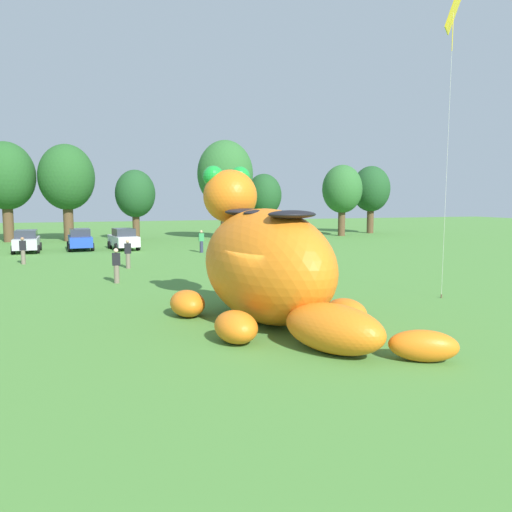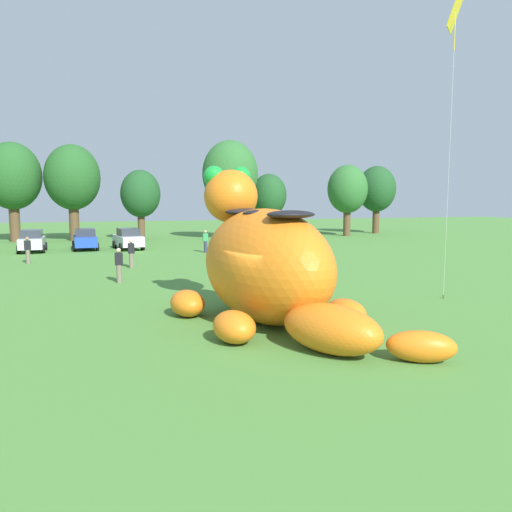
% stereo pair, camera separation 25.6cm
% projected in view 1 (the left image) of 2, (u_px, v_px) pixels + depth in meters
% --- Properties ---
extents(ground_plane, '(160.00, 160.00, 0.00)m').
position_uv_depth(ground_plane, '(268.00, 330.00, 15.76)').
color(ground_plane, '#4C8438').
extents(giant_inflatable_creature, '(6.40, 10.04, 5.33)m').
position_uv_depth(giant_inflatable_creature, '(266.00, 264.00, 16.62)').
color(giant_inflatable_creature, orange).
rests_on(giant_inflatable_creature, ground).
extents(car_silver, '(2.03, 4.15, 1.72)m').
position_uv_depth(car_silver, '(27.00, 241.00, 38.46)').
color(car_silver, '#B7BABF').
rests_on(car_silver, ground).
extents(car_blue, '(2.15, 4.21, 1.72)m').
position_uv_depth(car_blue, '(80.00, 239.00, 40.19)').
color(car_blue, '#2347B7').
rests_on(car_blue, ground).
extents(car_white, '(2.44, 4.33, 1.72)m').
position_uv_depth(car_white, '(124.00, 239.00, 40.57)').
color(car_white, white).
rests_on(car_white, ground).
extents(tree_mid_left, '(5.32, 5.32, 9.44)m').
position_uv_depth(tree_mid_left, '(6.00, 177.00, 47.13)').
color(tree_mid_left, brown).
rests_on(tree_mid_left, ground).
extents(tree_centre_left, '(5.24, 5.24, 9.31)m').
position_uv_depth(tree_centre_left, '(67.00, 178.00, 48.20)').
color(tree_centre_left, brown).
rests_on(tree_centre_left, ground).
extents(tree_centre, '(3.92, 3.92, 6.95)m').
position_uv_depth(tree_centre, '(135.00, 194.00, 49.67)').
color(tree_centre, brown).
rests_on(tree_centre, ground).
extents(tree_centre_right, '(5.59, 5.59, 9.92)m').
position_uv_depth(tree_centre_right, '(225.00, 175.00, 50.31)').
color(tree_centre_right, brown).
rests_on(tree_centre_right, ground).
extents(tree_mid_right, '(3.82, 3.82, 6.77)m').
position_uv_depth(tree_mid_right, '(264.00, 196.00, 54.11)').
color(tree_mid_right, brown).
rests_on(tree_mid_right, ground).
extents(tree_right, '(4.39, 4.39, 7.80)m').
position_uv_depth(tree_right, '(342.00, 190.00, 55.16)').
color(tree_right, brown).
rests_on(tree_right, ground).
extents(tree_far_right, '(4.48, 4.48, 7.95)m').
position_uv_depth(tree_far_right, '(371.00, 189.00, 59.52)').
color(tree_far_right, brown).
rests_on(tree_far_right, ground).
extents(spectator_near_inflatable, '(0.38, 0.26, 1.71)m').
position_uv_depth(spectator_near_inflatable, '(128.00, 254.00, 29.55)').
color(spectator_near_inflatable, '#726656').
rests_on(spectator_near_inflatable, ground).
extents(spectator_mid_field, '(0.38, 0.26, 1.71)m').
position_uv_depth(spectator_mid_field, '(23.00, 251.00, 31.43)').
color(spectator_mid_field, '#726656').
rests_on(spectator_mid_field, ground).
extents(spectator_by_cars, '(0.38, 0.26, 1.71)m').
position_uv_depth(spectator_by_cars, '(201.00, 242.00, 38.22)').
color(spectator_by_cars, '#2D334C').
rests_on(spectator_by_cars, ground).
extents(spectator_wandering, '(0.38, 0.26, 1.71)m').
position_uv_depth(spectator_wandering, '(116.00, 266.00, 24.36)').
color(spectator_wandering, '#726656').
rests_on(spectator_wandering, ground).
extents(tethered_flying_kite, '(1.13, 1.13, 12.08)m').
position_uv_depth(tethered_flying_kite, '(453.00, 17.00, 19.54)').
color(tethered_flying_kite, brown).
rests_on(tethered_flying_kite, ground).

